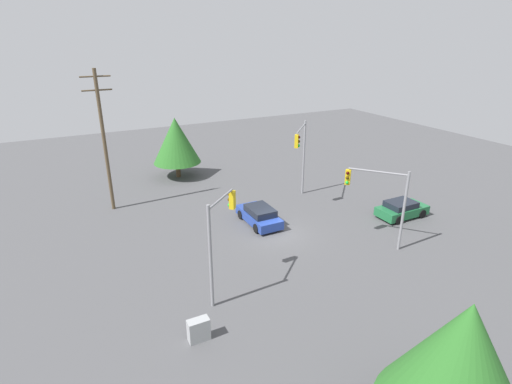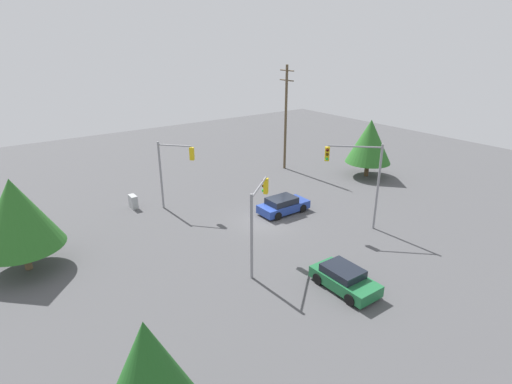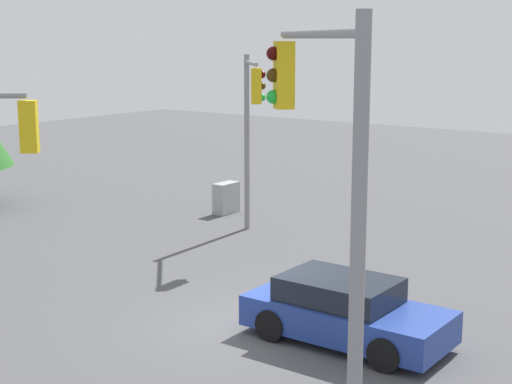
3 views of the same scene
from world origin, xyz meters
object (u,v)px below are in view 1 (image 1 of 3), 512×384
object	(u,v)px
sedan_green	(402,209)
sedan_blue	(259,215)
traffic_signal_aux	(220,229)
traffic_signal_cross	(301,149)
electrical_cabinet	(199,330)
traffic_signal_main	(379,193)

from	to	relation	value
sedan_green	sedan_blue	bearing A→B (deg)	-111.17
sedan_blue	traffic_signal_aux	bearing A→B (deg)	-130.78
traffic_signal_cross	electrical_cabinet	size ratio (longest dim) A/B	5.86
electrical_cabinet	sedan_blue	bearing A→B (deg)	-130.33
traffic_signal_aux	sedan_green	bearing A→B (deg)	-32.74
sedan_blue	electrical_cabinet	size ratio (longest dim) A/B	3.82
sedan_green	traffic_signal_main	xyz separation A→B (m)	(5.19, 2.51, 3.19)
traffic_signal_main	electrical_cabinet	bearing A→B (deg)	63.18
electrical_cabinet	traffic_signal_aux	bearing A→B (deg)	-129.23
traffic_signal_cross	sedan_green	bearing A→B (deg)	80.98
sedan_green	traffic_signal_aux	distance (m)	17.30
sedan_green	traffic_signal_aux	size ratio (longest dim) A/B	0.69
sedan_blue	traffic_signal_main	world-z (taller)	traffic_signal_main
sedan_blue	traffic_signal_aux	xyz separation A→B (m)	(6.04, 7.00, 3.35)
sedan_blue	traffic_signal_main	bearing A→B (deg)	-50.40
sedan_green	electrical_cabinet	distance (m)	20.01
traffic_signal_cross	electrical_cabinet	bearing A→B (deg)	-4.43
sedan_blue	traffic_signal_cross	size ratio (longest dim) A/B	0.65
traffic_signal_aux	electrical_cabinet	size ratio (longest dim) A/B	5.15
sedan_blue	traffic_signal_aux	size ratio (longest dim) A/B	0.74
sedan_green	traffic_signal_cross	size ratio (longest dim) A/B	0.61
sedan_green	electrical_cabinet	bearing A→B (deg)	-73.10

